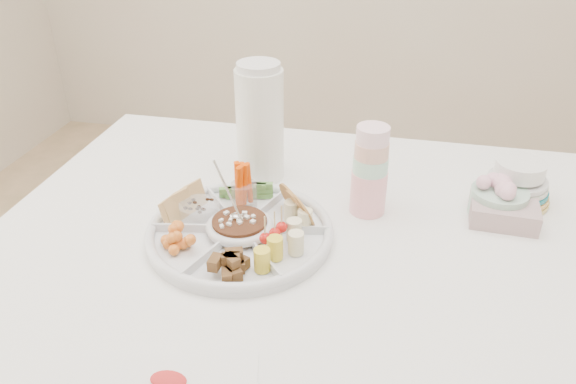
% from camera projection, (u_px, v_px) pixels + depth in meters
% --- Properties ---
extents(dining_table, '(1.52, 1.02, 0.76)m').
position_uv_depth(dining_table, '(340.00, 362.00, 1.37)').
color(dining_table, white).
rests_on(dining_table, floor).
extents(party_tray, '(0.44, 0.44, 0.04)m').
position_uv_depth(party_tray, '(240.00, 229.00, 1.16)').
color(party_tray, silver).
rests_on(party_tray, dining_table).
extents(bean_dip, '(0.13, 0.13, 0.04)m').
position_uv_depth(bean_dip, '(240.00, 226.00, 1.15)').
color(bean_dip, '#3F2413').
rests_on(bean_dip, party_tray).
extents(tortillas, '(0.13, 0.13, 0.07)m').
position_uv_depth(tortillas, '(295.00, 205.00, 1.20)').
color(tortillas, '#9F763F').
rests_on(tortillas, party_tray).
extents(carrot_cucumber, '(0.13, 0.13, 0.10)m').
position_uv_depth(carrot_cucumber, '(245.00, 181.00, 1.25)').
color(carrot_cucumber, '#F14700').
rests_on(carrot_cucumber, party_tray).
extents(pita_raisins, '(0.14, 0.14, 0.07)m').
position_uv_depth(pita_raisins, '(190.00, 203.00, 1.20)').
color(pita_raisins, tan).
rests_on(pita_raisins, party_tray).
extents(cherries, '(0.12, 0.12, 0.04)m').
position_uv_depth(cherries, '(179.00, 241.00, 1.10)').
color(cherries, orange).
rests_on(cherries, party_tray).
extents(granola_chunks, '(0.10, 0.10, 0.04)m').
position_uv_depth(granola_chunks, '(232.00, 263.00, 1.04)').
color(granola_chunks, brown).
rests_on(granola_chunks, party_tray).
extents(banana_tomato, '(0.12, 0.12, 0.08)m').
position_uv_depth(banana_tomato, '(294.00, 234.00, 1.08)').
color(banana_tomato, '#DDCE6B').
rests_on(banana_tomato, party_tray).
extents(cup_stack, '(0.08, 0.08, 0.22)m').
position_uv_depth(cup_stack, '(370.00, 168.00, 1.21)').
color(cup_stack, '#CDF0C5').
rests_on(cup_stack, dining_table).
extents(thermos, '(0.15, 0.15, 0.29)m').
position_uv_depth(thermos, '(260.00, 121.00, 1.33)').
color(thermos, white).
rests_on(thermos, dining_table).
extents(flower_bowl, '(0.12, 0.12, 0.09)m').
position_uv_depth(flower_bowl, '(499.00, 196.00, 1.23)').
color(flower_bowl, silver).
rests_on(flower_bowl, dining_table).
extents(napkin_stack, '(0.15, 0.13, 0.05)m').
position_uv_depth(napkin_stack, '(503.00, 210.00, 1.22)').
color(napkin_stack, '#B09292').
rests_on(napkin_stack, dining_table).
extents(plate_stack, '(0.18, 0.18, 0.10)m').
position_uv_depth(plate_stack, '(517.00, 182.00, 1.27)').
color(plate_stack, '#F8C664').
rests_on(plate_stack, dining_table).
extents(placemat, '(0.34, 0.17, 0.01)m').
position_uv_depth(placemat, '(150.00, 379.00, 0.84)').
color(placemat, beige).
rests_on(placemat, dining_table).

